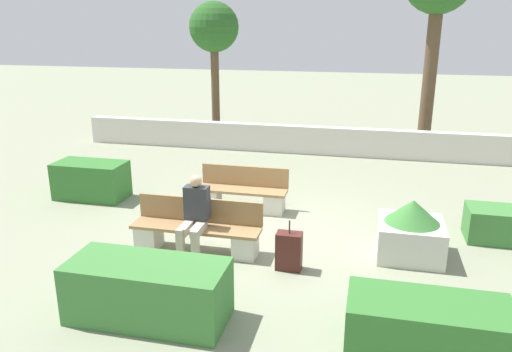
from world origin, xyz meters
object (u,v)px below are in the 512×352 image
(bench_left_side, at_px, (243,194))
(suitcase, at_px, (289,251))
(bench_front, at_px, (197,232))
(planter_corner_left, at_px, (411,230))
(tree_leftmost, at_px, (214,30))
(person_seated_man, at_px, (195,213))

(bench_left_side, bearing_deg, suitcase, -51.83)
(suitcase, bearing_deg, bench_left_side, 120.07)
(bench_front, height_order, suitcase, bench_front)
(planter_corner_left, height_order, suitcase, planter_corner_left)
(bench_front, height_order, tree_leftmost, tree_leftmost)
(person_seated_man, height_order, planter_corner_left, person_seated_man)
(bench_left_side, distance_m, tree_leftmost, 7.28)
(suitcase, bearing_deg, bench_front, 169.42)
(bench_front, xyz_separation_m, suitcase, (1.56, -0.29, -0.04))
(suitcase, height_order, tree_leftmost, tree_leftmost)
(tree_leftmost, bearing_deg, bench_front, -74.57)
(bench_left_side, height_order, tree_leftmost, tree_leftmost)
(person_seated_man, distance_m, planter_corner_left, 3.40)
(bench_front, xyz_separation_m, person_seated_man, (0.03, -0.15, 0.38))
(bench_left_side, bearing_deg, bench_front, -89.02)
(planter_corner_left, bearing_deg, person_seated_man, -167.64)
(bench_left_side, bearing_deg, planter_corner_left, -16.09)
(suitcase, xyz_separation_m, tree_leftmost, (-3.80, 8.41, 3.02))
(bench_front, distance_m, planter_corner_left, 3.40)
(suitcase, bearing_deg, person_seated_man, 174.55)
(person_seated_man, bearing_deg, bench_front, 101.95)
(bench_front, distance_m, suitcase, 1.58)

